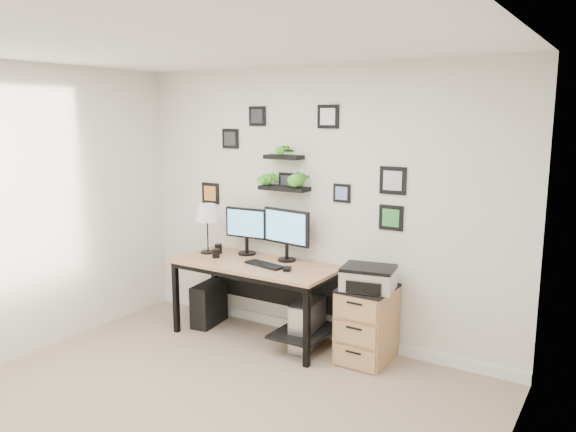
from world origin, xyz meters
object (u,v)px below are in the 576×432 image
Objects in this scene: table_lamp at (207,214)px; printer at (368,278)px; pc_tower_black at (209,304)px; desk at (260,275)px; mug at (216,253)px; file_cabinet at (367,324)px; pc_tower_grey at (307,325)px; monitor_left at (246,227)px; monitor_right at (286,230)px.

printer is at bearing -0.96° from table_lamp.
table_lamp reaches higher than pc_tower_black.
mug is at bearing -171.66° from desk.
desk reaches higher than file_cabinet.
pc_tower_grey is at bearing -1.02° from table_lamp.
monitor_left is at bearing 55.94° from mug.
pc_tower_black is at bearing -178.26° from file_cabinet.
table_lamp is at bearing 176.45° from desk.
desk is at bearing -7.76° from pc_tower_black.
monitor_left is 0.97× the size of printer.
desk is 0.54m from monitor_left.
desk is 3.16× the size of table_lamp.
pc_tower_black is 0.65× the size of file_cabinet.
pc_tower_grey is 0.96× the size of printer.
pc_tower_black is at bearing -179.24° from pc_tower_grey.
file_cabinet is 0.44m from printer.
file_cabinet is (1.58, 0.13, -0.46)m from mug.
pc_tower_grey is 0.82m from printer.
mug is (0.19, -0.11, -0.36)m from table_lamp.
monitor_right is 0.81× the size of file_cabinet.
file_cabinet is at bearing -5.57° from pc_tower_black.
printer reaches higher than mug.
monitor_right is 1.00m from printer.
monitor_right is 0.91m from pc_tower_grey.
monitor_left is at bearing 179.38° from monitor_right.
desk is at bearing -3.55° from table_lamp.
file_cabinet reaches higher than pc_tower_grey.
desk is at bearing -132.95° from monitor_right.
table_lamp reaches higher than desk.
pc_tower_grey is 0.59m from file_cabinet.
monitor_left is 5.62× the size of mug.
printer reaches higher than file_cabinet.
file_cabinet is (1.77, 0.02, -0.82)m from table_lamp.
desk is 3.26× the size of printer.
table_lamp is 1.84m from printer.
table_lamp reaches higher than mug.
mug is 1.60m from printer.
monitor_right is 6.42× the size of mug.
printer is (1.12, 0.01, 0.14)m from desk.
table_lamp is at bearing -170.07° from monitor_right.
monitor_left is at bearing 167.82° from pc_tower_grey.
printer is at bearing -0.84° from pc_tower_grey.
desk reaches higher than pc_tower_grey.
monitor_right reaches higher than file_cabinet.
mug is 0.20× the size of pc_tower_black.
pc_tower_grey is at bearing 2.30° from desk.
monitor_right is 1.08× the size of table_lamp.
file_cabinet is (1.39, -0.14, -0.69)m from monitor_left.
monitor_right is 1.11× the size of printer.
mug is at bearing -174.77° from pc_tower_grey.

